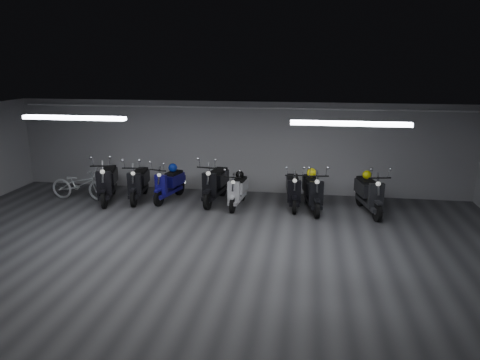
% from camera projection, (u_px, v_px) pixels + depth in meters
% --- Properties ---
extents(floor, '(14.00, 10.00, 0.01)m').
position_uv_depth(floor, '(197.00, 259.00, 9.00)').
color(floor, '#373739').
rests_on(floor, ground).
extents(ceiling, '(14.00, 10.00, 0.01)m').
position_uv_depth(ceiling, '(193.00, 124.00, 8.26)').
color(ceiling, slate).
rests_on(ceiling, ground).
extents(back_wall, '(14.00, 0.01, 2.80)m').
position_uv_depth(back_wall, '(236.00, 147.00, 13.40)').
color(back_wall, '#949597').
rests_on(back_wall, ground).
extents(front_wall, '(14.00, 0.01, 2.80)m').
position_uv_depth(front_wall, '(52.00, 359.00, 3.86)').
color(front_wall, '#949597').
rests_on(front_wall, ground).
extents(fluor_strip_left, '(2.40, 0.18, 0.08)m').
position_uv_depth(fluor_strip_left, '(74.00, 118.00, 9.68)').
color(fluor_strip_left, white).
rests_on(fluor_strip_left, ceiling).
extents(fluor_strip_right, '(2.40, 0.18, 0.08)m').
position_uv_depth(fluor_strip_right, '(350.00, 124.00, 8.78)').
color(fluor_strip_right, white).
rests_on(fluor_strip_right, ceiling).
extents(conduit, '(13.60, 0.05, 0.05)m').
position_uv_depth(conduit, '(236.00, 108.00, 13.00)').
color(conduit, white).
rests_on(conduit, back_wall).
extents(scooter_0, '(1.18, 2.11, 1.49)m').
position_uv_depth(scooter_0, '(107.00, 176.00, 12.58)').
color(scooter_0, black).
rests_on(scooter_0, floor).
extents(scooter_3, '(0.85, 1.91, 1.38)m').
position_uv_depth(scooter_3, '(138.00, 177.00, 12.69)').
color(scooter_3, black).
rests_on(scooter_3, floor).
extents(scooter_4, '(0.96, 1.82, 1.29)m').
position_uv_depth(scooter_4, '(169.00, 179.00, 12.67)').
color(scooter_4, navy).
rests_on(scooter_4, floor).
extents(scooter_5, '(0.89, 2.03, 1.46)m').
position_uv_depth(scooter_5, '(215.00, 178.00, 12.45)').
color(scooter_5, black).
rests_on(scooter_5, floor).
extents(scooter_6, '(0.71, 1.68, 1.22)m').
position_uv_depth(scooter_6, '(238.00, 186.00, 12.13)').
color(scooter_6, silver).
rests_on(scooter_6, floor).
extents(scooter_7, '(0.77, 1.82, 1.32)m').
position_uv_depth(scooter_7, '(293.00, 184.00, 12.08)').
color(scooter_7, black).
rests_on(scooter_7, floor).
extents(scooter_8, '(0.95, 1.96, 1.40)m').
position_uv_depth(scooter_8, '(313.00, 186.00, 11.80)').
color(scooter_8, black).
rests_on(scooter_8, floor).
extents(scooter_9, '(1.05, 2.00, 1.42)m').
position_uv_depth(scooter_9, '(370.00, 188.00, 11.56)').
color(scooter_9, black).
rests_on(scooter_9, floor).
extents(bicycle, '(1.76, 0.66, 1.13)m').
position_uv_depth(bicycle, '(79.00, 181.00, 12.78)').
color(bicycle, silver).
rests_on(bicycle, floor).
extents(helmet_0, '(0.23, 0.23, 0.23)m').
position_uv_depth(helmet_0, '(240.00, 175.00, 12.27)').
color(helmet_0, black).
rests_on(helmet_0, scooter_6).
extents(helmet_1, '(0.24, 0.24, 0.24)m').
position_uv_depth(helmet_1, '(367.00, 175.00, 11.74)').
color(helmet_1, '#BABB0B').
rests_on(helmet_1, scooter_9).
extents(helmet_2, '(0.26, 0.26, 0.26)m').
position_uv_depth(helmet_2, '(312.00, 173.00, 11.97)').
color(helmet_2, yellow).
rests_on(helmet_2, scooter_8).
extents(helmet_3, '(0.26, 0.26, 0.26)m').
position_uv_depth(helmet_3, '(173.00, 168.00, 12.81)').
color(helmet_3, '#0D2593').
rests_on(helmet_3, scooter_4).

